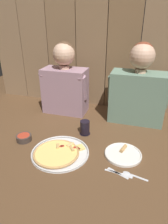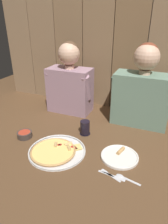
% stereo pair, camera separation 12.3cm
% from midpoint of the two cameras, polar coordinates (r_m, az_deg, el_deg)
% --- Properties ---
extents(ground_plane, '(3.20, 3.20, 0.00)m').
position_cam_midpoint_polar(ground_plane, '(1.39, -2.44, -8.69)').
color(ground_plane, brown).
extents(pizza_tray, '(0.36, 0.36, 0.03)m').
position_cam_midpoint_polar(pizza_tray, '(1.30, -9.89, -11.30)').
color(pizza_tray, silver).
rests_on(pizza_tray, ground).
extents(dinner_plate, '(0.23, 0.23, 0.03)m').
position_cam_midpoint_polar(dinner_plate, '(1.28, 8.28, -11.76)').
color(dinner_plate, white).
rests_on(dinner_plate, ground).
extents(drinking_glass, '(0.08, 0.08, 0.10)m').
position_cam_midpoint_polar(drinking_glass, '(1.45, -2.18, -4.51)').
color(drinking_glass, black).
rests_on(drinking_glass, ground).
extents(dipping_bowl, '(0.10, 0.10, 0.04)m').
position_cam_midpoint_polar(dipping_bowl, '(1.47, -19.03, -6.92)').
color(dipping_bowl, '#3D332D').
rests_on(dipping_bowl, ground).
extents(table_fork, '(0.13, 0.07, 0.01)m').
position_cam_midpoint_polar(table_fork, '(1.16, 6.15, -16.83)').
color(table_fork, silver).
rests_on(table_fork, ground).
extents(table_knife, '(0.16, 0.03, 0.01)m').
position_cam_midpoint_polar(table_knife, '(1.16, 6.75, -16.97)').
color(table_knife, silver).
rests_on(table_knife, ground).
extents(table_spoon, '(0.14, 0.05, 0.01)m').
position_cam_midpoint_polar(table_spoon, '(1.16, 10.06, -17.10)').
color(table_spoon, silver).
rests_on(table_spoon, ground).
extents(diner_left, '(0.40, 0.21, 0.60)m').
position_cam_midpoint_polar(diner_left, '(1.73, -7.49, 8.46)').
color(diner_left, gray).
rests_on(diner_left, ground).
extents(diner_right, '(0.45, 0.21, 0.62)m').
position_cam_midpoint_polar(diner_right, '(1.59, 13.02, 6.53)').
color(diner_right, slate).
rests_on(diner_right, ground).
extents(wooden_backdrop_wall, '(2.19, 0.03, 1.36)m').
position_cam_midpoint_polar(wooden_backdrop_wall, '(1.78, 4.65, 22.46)').
color(wooden_backdrop_wall, '#88694B').
rests_on(wooden_backdrop_wall, ground).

